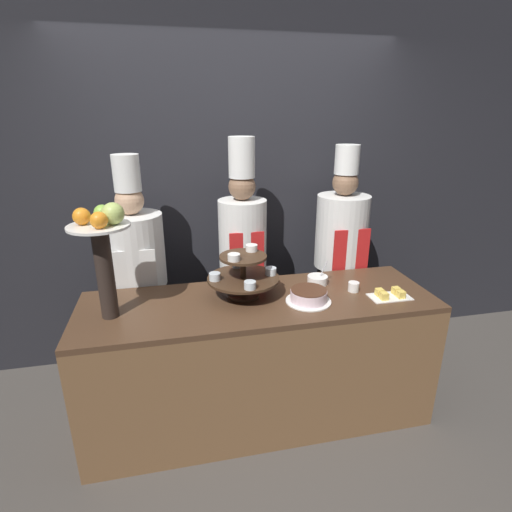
# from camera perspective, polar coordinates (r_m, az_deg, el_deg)

# --- Properties ---
(ground_plane) EXTENTS (14.00, 14.00, 0.00)m
(ground_plane) POSITION_cam_1_polar(r_m,az_deg,el_deg) (2.72, 2.23, -26.19)
(ground_plane) COLOR #47423D
(wall_back) EXTENTS (10.00, 0.06, 2.80)m
(wall_back) POSITION_cam_1_polar(r_m,az_deg,el_deg) (3.20, -3.25, 9.81)
(wall_back) COLOR #232328
(wall_back) RESTS_ON ground_plane
(buffet_counter) EXTENTS (2.18, 0.69, 0.87)m
(buffet_counter) POSITION_cam_1_polar(r_m,az_deg,el_deg) (2.69, 0.47, -14.54)
(buffet_counter) COLOR brown
(buffet_counter) RESTS_ON ground_plane
(tiered_stand) EXTENTS (0.45, 0.45, 0.31)m
(tiered_stand) POSITION_cam_1_polar(r_m,az_deg,el_deg) (2.46, -1.83, -2.51)
(tiered_stand) COLOR #3D2819
(tiered_stand) RESTS_ON buffet_counter
(fruit_pedestal) EXTENTS (0.32, 0.32, 0.65)m
(fruit_pedestal) POSITION_cam_1_polar(r_m,az_deg,el_deg) (2.27, -21.01, 1.47)
(fruit_pedestal) COLOR #2D231E
(fruit_pedestal) RESTS_ON buffet_counter
(cake_round) EXTENTS (0.28, 0.28, 0.08)m
(cake_round) POSITION_cam_1_polar(r_m,az_deg,el_deg) (2.45, 7.52, -5.67)
(cake_round) COLOR white
(cake_round) RESTS_ON buffet_counter
(cup_white) EXTENTS (0.07, 0.07, 0.06)m
(cup_white) POSITION_cam_1_polar(r_m,az_deg,el_deg) (2.65, 13.76, -4.29)
(cup_white) COLOR white
(cup_white) RESTS_ON buffet_counter
(cake_square_tray) EXTENTS (0.25, 0.14, 0.05)m
(cake_square_tray) POSITION_cam_1_polar(r_m,az_deg,el_deg) (2.63, 18.59, -5.26)
(cake_square_tray) COLOR white
(cake_square_tray) RESTS_ON buffet_counter
(serving_bowl_far) EXTENTS (0.14, 0.14, 0.16)m
(serving_bowl_far) POSITION_cam_1_polar(r_m,az_deg,el_deg) (2.72, 8.78, -3.37)
(serving_bowl_far) COLOR white
(serving_bowl_far) RESTS_ON buffet_counter
(chef_left) EXTENTS (0.41, 0.41, 1.70)m
(chef_left) POSITION_cam_1_polar(r_m,az_deg,el_deg) (2.93, -16.64, -1.94)
(chef_left) COLOR black
(chef_left) RESTS_ON ground_plane
(chef_center_left) EXTENTS (0.35, 0.35, 1.80)m
(chef_center_left) POSITION_cam_1_polar(r_m,az_deg,el_deg) (2.93, -1.98, 0.53)
(chef_center_left) COLOR #38332D
(chef_center_left) RESTS_ON ground_plane
(chef_center_right) EXTENTS (0.40, 0.40, 1.74)m
(chef_center_right) POSITION_cam_1_polar(r_m,az_deg,el_deg) (3.17, 11.96, 0.82)
(chef_center_right) COLOR black
(chef_center_right) RESTS_ON ground_plane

